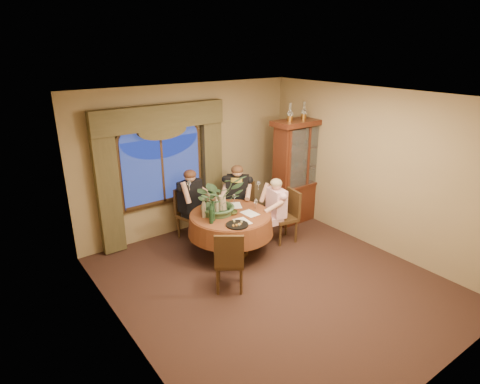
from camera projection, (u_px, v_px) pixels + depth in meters
floor at (273, 281)px, 6.21m from camera, size 5.00×5.00×0.00m
wall_back at (189, 159)px, 7.62m from camera, size 4.50×0.00×4.50m
wall_right at (373, 170)px, 6.97m from camera, size 0.00×5.00×5.00m
ceiling at (279, 98)px, 5.24m from camera, size 5.00×5.00×0.00m
window at (162, 170)px, 7.27m from camera, size 1.62×0.10×1.32m
arched_transom at (159, 128)px, 7.00m from camera, size 1.60×0.06×0.44m
drapery_left at (108, 189)px, 6.70m from camera, size 0.38×0.14×2.32m
drapery_right at (212, 168)px, 7.84m from camera, size 0.38×0.14×2.32m
swag_valance at (161, 117)px, 6.86m from camera, size 2.45×0.16×0.42m
dining_table at (231, 234)px, 6.93m from camera, size 1.72×1.72×0.75m
china_cabinet at (301, 171)px, 8.11m from camera, size 1.29×0.51×2.09m
oil_lamp_left at (290, 112)px, 7.48m from camera, size 0.11×0.11×0.34m
oil_lamp_center at (304, 110)px, 7.68m from camera, size 0.11×0.11×0.34m
oil_lamp_right at (317, 109)px, 7.88m from camera, size 0.11×0.11×0.34m
chair_right at (284, 217)px, 7.34m from camera, size 0.48×0.48×0.96m
chair_back_right at (242, 208)px, 7.74m from camera, size 0.59×0.59×0.96m
chair_back at (191, 214)px, 7.46m from camera, size 0.52×0.52×0.96m
chair_front_left at (229, 259)px, 5.89m from camera, size 0.59×0.59×0.96m
person_pink at (276, 211)px, 7.24m from camera, size 0.47×0.50×1.24m
person_back at (190, 204)px, 7.38m from camera, size 0.59×0.56×1.35m
person_scarf at (237, 198)px, 7.70m from camera, size 0.65×0.65×1.34m
stoneware_vase at (222, 204)px, 6.81m from camera, size 0.16×0.16×0.30m
centerpiece_plant at (219, 180)px, 6.66m from camera, size 0.87×0.96×0.75m
olive_bowl at (233, 213)px, 6.78m from camera, size 0.17×0.17×0.05m
cheese_platter at (237, 225)px, 6.35m from camera, size 0.36×0.36×0.02m
wine_bottle_0 at (204, 208)px, 6.60m from camera, size 0.07×0.07×0.33m
wine_bottle_1 at (213, 211)px, 6.48m from camera, size 0.07×0.07×0.33m
wine_bottle_2 at (211, 214)px, 6.39m from camera, size 0.07×0.07×0.33m
wine_bottle_3 at (217, 206)px, 6.69m from camera, size 0.07×0.07×0.33m
tasting_paper_0 at (250, 213)px, 6.80m from camera, size 0.22×0.31×0.00m
tasting_paper_1 at (235, 205)px, 7.14m from camera, size 0.32×0.36×0.00m
tasting_paper_2 at (243, 221)px, 6.49m from camera, size 0.24×0.32×0.00m
wine_glass_person_pink at (256, 204)px, 6.98m from camera, size 0.07×0.07×0.18m
wine_glass_person_back at (209, 202)px, 7.05m from camera, size 0.07×0.07×0.18m
wine_glass_person_scarf at (234, 198)px, 7.22m from camera, size 0.07×0.07×0.18m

